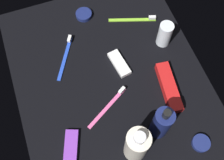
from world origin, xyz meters
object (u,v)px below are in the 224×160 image
Objects in this scene: snack_bar_purple at (71,147)px; toothbrush_pink at (109,105)px; snack_bar_white at (119,63)px; toothbrush_lime at (135,19)px; cream_tin_left at (84,15)px; lotion_bottle at (161,123)px; bodywash_bottle at (137,145)px; toothpaste_box_red at (169,87)px; toothbrush_blue at (66,55)px; deodorant_stick at (165,34)px; cream_tin_right at (201,143)px.

toothbrush_pink is at bearing 140.15° from snack_bar_purple.
snack_bar_purple is 32.74cm from snack_bar_white.
cream_tin_left is (-8.50, -17.84, 0.22)cm from toothbrush_lime.
bodywash_bottle is (3.54, -9.26, 0.60)cm from lotion_bottle.
toothpaste_box_red is (30.37, -0.14, 0.99)cm from toothbrush_lime.
snack_bar_white is (9.76, 16.81, 0.14)cm from toothbrush_blue.
deodorant_stick is at bearing 91.78° from snack_bar_white.
cream_tin_right is at bearing 92.40° from snack_bar_purple.
lotion_bottle reaches higher than cream_tin_left.
lotion_bottle is 15.46cm from cream_tin_right.
toothbrush_lime is (-12.48, -5.83, -4.36)cm from deodorant_stick.
toothbrush_pink is 0.92× the size of toothpaste_box_red.
bodywash_bottle is at bearing -21.96° from toothbrush_lime.
lotion_bottle is at bearing 41.96° from toothbrush_pink.
lotion_bottle reaches higher than toothbrush_pink.
bodywash_bottle is 1.06× the size of toothbrush_lime.
toothbrush_lime is 20.16cm from snack_bar_white.
lotion_bottle is at bearing -26.81° from deodorant_stick.
snack_bar_white is at bearing -79.43° from deodorant_stick.
snack_bar_purple is (-7.57, -18.04, -7.65)cm from bodywash_bottle.
toothpaste_box_red reaches higher than cream_tin_right.
toothbrush_pink is at bearing -35.45° from toothbrush_lime.
toothpaste_box_red is 37.13cm from snack_bar_purple.
bodywash_bottle is 1.78× the size of snack_bar_purple.
toothbrush_pink is (-12.93, -11.63, -7.19)cm from lotion_bottle.
bodywash_bottle reaches higher than snack_bar_purple.
toothbrush_pink is 18.03cm from snack_bar_purple.
deodorant_stick is at bearing 25.03° from toothbrush_lime.
toothbrush_pink is 1.56× the size of snack_bar_white.
toothbrush_blue is 1.56× the size of snack_bar_white.
bodywash_bottle is 1.05× the size of toothpaste_box_red.
toothbrush_pink reaches higher than cream_tin_right.
toothbrush_pink is at bearing -133.59° from cream_tin_right.
toothpaste_box_red reaches higher than toothbrush_blue.
lotion_bottle is 1.10× the size of toothbrush_blue.
toothbrush_pink is (23.07, 8.43, 0.00)cm from toothbrush_blue.
toothpaste_box_red reaches higher than toothbrush_lime.
deodorant_stick reaches higher than toothbrush_blue.
snack_bar_white is 1.70× the size of cream_tin_left.
bodywash_bottle is 1.14× the size of toothbrush_pink.
deodorant_stick is 35.88cm from toothbrush_blue.
cream_tin_left is (-24.39, -5.43, 0.08)cm from snack_bar_white.
bodywash_bottle is 1.14× the size of toothbrush_blue.
toothbrush_pink is at bearing -171.81° from bodywash_bottle.
toothbrush_lime is at bearing 101.84° from toothbrush_blue.
toothbrush_pink is 31.04cm from cream_tin_right.
deodorant_stick reaches higher than toothbrush_lime.
bodywash_bottle reaches higher than toothbrush_pink.
toothbrush_pink is at bearing -138.04° from lotion_bottle.
lotion_bottle is 41.84cm from toothbrush_blue.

